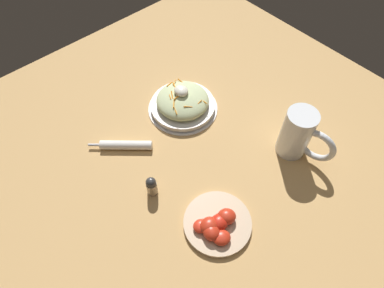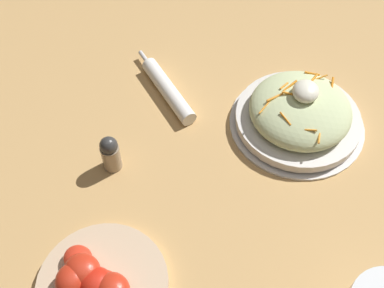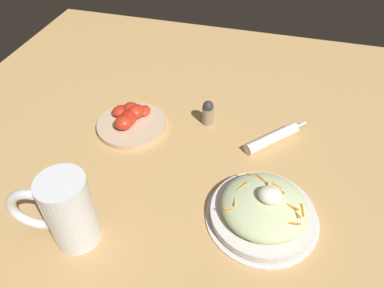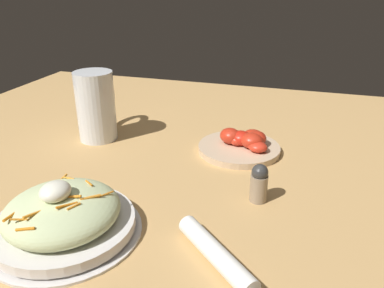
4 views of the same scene
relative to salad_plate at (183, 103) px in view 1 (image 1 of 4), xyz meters
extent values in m
plane|color=tan|center=(-0.17, 0.10, -0.03)|extent=(1.43, 1.43, 0.00)
cylinder|color=silver|center=(0.00, 0.00, -0.02)|extent=(0.23, 0.23, 0.01)
cylinder|color=silver|center=(0.00, 0.00, -0.01)|extent=(0.21, 0.21, 0.02)
ellipsoid|color=beige|center=(0.00, 0.00, 0.01)|extent=(0.17, 0.17, 0.06)
cylinder|color=orange|center=(0.06, -0.02, 0.03)|extent=(0.02, 0.03, 0.01)
cylinder|color=orange|center=(0.00, 0.02, 0.04)|extent=(0.01, 0.03, 0.01)
cylinder|color=orange|center=(-0.05, 0.02, 0.03)|extent=(0.02, 0.02, 0.01)
cylinder|color=orange|center=(-0.01, 0.04, 0.04)|extent=(0.02, 0.02, 0.01)
cylinder|color=orange|center=(0.02, 0.03, 0.04)|extent=(0.03, 0.02, 0.01)
cylinder|color=orange|center=(-0.03, 0.06, 0.03)|extent=(0.03, 0.01, 0.01)
cylinder|color=orange|center=(-0.06, -0.02, 0.03)|extent=(0.01, 0.02, 0.01)
cylinder|color=orange|center=(0.07, 0.00, 0.03)|extent=(0.01, 0.03, 0.01)
cylinder|color=orange|center=(0.02, 0.03, 0.04)|extent=(0.02, 0.01, 0.00)
cylinder|color=orange|center=(0.05, -0.04, 0.03)|extent=(0.03, 0.01, 0.01)
cylinder|color=orange|center=(0.05, -0.01, 0.03)|extent=(0.03, 0.01, 0.01)
cylinder|color=orange|center=(-0.06, -0.04, 0.03)|extent=(0.02, 0.01, 0.00)
ellipsoid|color=white|center=(0.01, 0.00, 0.05)|extent=(0.05, 0.04, 0.03)
cylinder|color=white|center=(-0.34, -0.13, 0.05)|extent=(0.09, 0.09, 0.16)
cylinder|color=gold|center=(-0.34, -0.13, 0.01)|extent=(0.08, 0.08, 0.07)
cylinder|color=white|center=(-0.34, -0.13, 0.05)|extent=(0.08, 0.08, 0.01)
torus|color=white|center=(-0.40, -0.15, 0.04)|extent=(0.11, 0.04, 0.11)
cylinder|color=white|center=(-0.01, 0.23, -0.02)|extent=(0.12, 0.13, 0.03)
cylinder|color=silver|center=(0.06, 0.30, -0.02)|extent=(0.03, 0.03, 0.01)
cylinder|color=#D1B28E|center=(-0.36, 0.19, -0.02)|extent=(0.18, 0.18, 0.01)
ellipsoid|color=red|center=(-0.34, 0.24, 0.00)|extent=(0.05, 0.05, 0.02)
ellipsoid|color=red|center=(-0.36, 0.19, 0.00)|extent=(0.05, 0.05, 0.02)
ellipsoid|color=red|center=(-0.37, 0.20, 0.00)|extent=(0.05, 0.06, 0.03)
ellipsoid|color=red|center=(-0.40, 0.22, 0.00)|extent=(0.06, 0.06, 0.02)
ellipsoid|color=red|center=(-0.38, 0.23, 0.00)|extent=(0.05, 0.05, 0.02)
ellipsoid|color=red|center=(-0.36, 0.22, 0.00)|extent=(0.06, 0.06, 0.03)
ellipsoid|color=red|center=(-0.37, 0.23, 0.00)|extent=(0.05, 0.05, 0.03)
ellipsoid|color=red|center=(-0.37, 0.17, 0.00)|extent=(0.06, 0.06, 0.03)
cylinder|color=gray|center=(-0.17, 0.26, -0.01)|extent=(0.03, 0.03, 0.05)
sphere|color=#333333|center=(-0.17, 0.26, 0.03)|extent=(0.03, 0.03, 0.03)
camera|label=1|loc=(-0.56, 0.46, 0.79)|focal=30.90mm
camera|label=2|loc=(-0.54, 0.01, 0.60)|focal=44.67mm
camera|label=3|loc=(-0.02, -0.45, 0.58)|focal=33.79mm
camera|label=4|loc=(0.39, 0.32, 0.33)|focal=35.89mm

